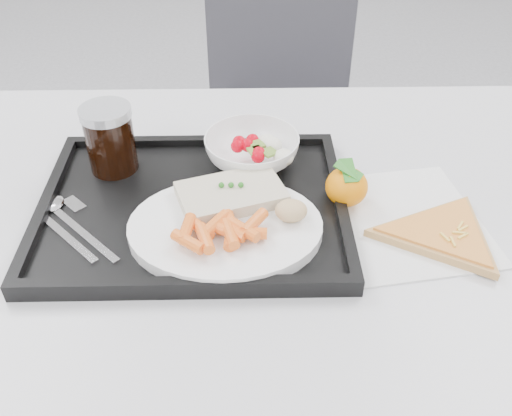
# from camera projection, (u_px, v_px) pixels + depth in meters

# --- Properties ---
(table) EXTENTS (1.20, 0.80, 0.75)m
(table) POSITION_uv_depth(u_px,v_px,m) (242.00, 245.00, 0.90)
(table) COLOR #A4A4A6
(table) RESTS_ON ground
(chair) EXTENTS (0.51, 0.52, 0.93)m
(chair) POSITION_uv_depth(u_px,v_px,m) (280.00, 94.00, 1.60)
(chair) COLOR #34343A
(chair) RESTS_ON ground
(tray) EXTENTS (0.45, 0.35, 0.03)m
(tray) POSITION_uv_depth(u_px,v_px,m) (194.00, 207.00, 0.85)
(tray) COLOR black
(tray) RESTS_ON table
(dinner_plate) EXTENTS (0.27, 0.27, 0.02)m
(dinner_plate) POSITION_uv_depth(u_px,v_px,m) (225.00, 228.00, 0.79)
(dinner_plate) COLOR white
(dinner_plate) RESTS_ON tray
(fish_fillet) EXTENTS (0.17, 0.13, 0.03)m
(fish_fillet) POSITION_uv_depth(u_px,v_px,m) (231.00, 194.00, 0.82)
(fish_fillet) COLOR beige
(fish_fillet) RESTS_ON dinner_plate
(bread_roll) EXTENTS (0.05, 0.05, 0.03)m
(bread_roll) POSITION_uv_depth(u_px,v_px,m) (291.00, 211.00, 0.78)
(bread_roll) COLOR #DEB689
(bread_roll) RESTS_ON dinner_plate
(salad_bowl) EXTENTS (0.15, 0.15, 0.05)m
(salad_bowl) POSITION_uv_depth(u_px,v_px,m) (252.00, 150.00, 0.92)
(salad_bowl) COLOR white
(salad_bowl) RESTS_ON tray
(cola_glass) EXTENTS (0.08, 0.08, 0.11)m
(cola_glass) POSITION_uv_depth(u_px,v_px,m) (110.00, 138.00, 0.89)
(cola_glass) COLOR black
(cola_glass) RESTS_ON tray
(cutlery) EXTENTS (0.14, 0.15, 0.01)m
(cutlery) POSITION_uv_depth(u_px,v_px,m) (68.00, 222.00, 0.81)
(cutlery) COLOR silver
(cutlery) RESTS_ON tray
(napkin) EXTENTS (0.28, 0.28, 0.00)m
(napkin) POSITION_uv_depth(u_px,v_px,m) (393.00, 222.00, 0.84)
(napkin) COLOR silver
(napkin) RESTS_ON table
(tangerine) EXTENTS (0.08, 0.08, 0.07)m
(tangerine) POSITION_uv_depth(u_px,v_px,m) (347.00, 186.00, 0.85)
(tangerine) COLOR orange
(tangerine) RESTS_ON napkin
(pizza_slice) EXTENTS (0.23, 0.23, 0.02)m
(pizza_slice) POSITION_uv_depth(u_px,v_px,m) (442.00, 234.00, 0.80)
(pizza_slice) COLOR tan
(pizza_slice) RESTS_ON napkin
(carrot_pile) EXTENTS (0.13, 0.08, 0.02)m
(carrot_pile) POSITION_uv_depth(u_px,v_px,m) (222.00, 231.00, 0.75)
(carrot_pile) COLOR orange
(carrot_pile) RESTS_ON dinner_plate
(salad_contents) EXTENTS (0.10, 0.08, 0.03)m
(salad_contents) POSITION_uv_depth(u_px,v_px,m) (263.00, 148.00, 0.90)
(salad_contents) COLOR #BD000F
(salad_contents) RESTS_ON salad_bowl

